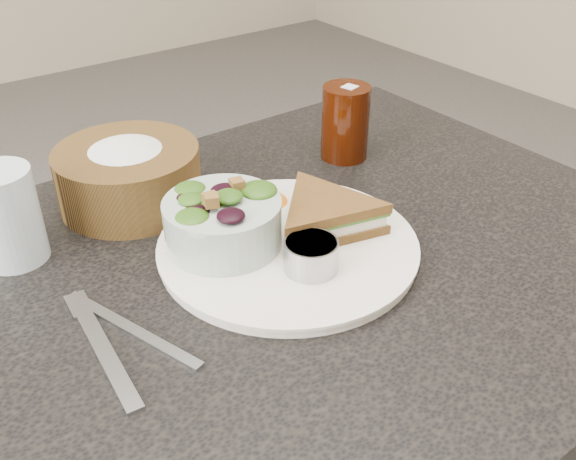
# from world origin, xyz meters

# --- Properties ---
(dinner_plate) EXTENTS (0.30, 0.30, 0.01)m
(dinner_plate) POSITION_xyz_m (0.04, 0.01, 0.76)
(dinner_plate) COLOR white
(dinner_plate) RESTS_ON dining_table
(sandwich) EXTENTS (0.19, 0.19, 0.04)m
(sandwich) POSITION_xyz_m (0.09, 0.01, 0.78)
(sandwich) COLOR brown
(sandwich) RESTS_ON dinner_plate
(salad_bowl) EXTENTS (0.16, 0.16, 0.08)m
(salad_bowl) POSITION_xyz_m (-0.02, 0.05, 0.80)
(salad_bowl) COLOR #9EAFA8
(salad_bowl) RESTS_ON dinner_plate
(dressing_ramekin) EXTENTS (0.08, 0.08, 0.04)m
(dressing_ramekin) POSITION_xyz_m (0.03, -0.05, 0.78)
(dressing_ramekin) COLOR #9D9EA1
(dressing_ramekin) RESTS_ON dinner_plate
(orange_wedge) EXTENTS (0.08, 0.08, 0.03)m
(orange_wedge) POSITION_xyz_m (0.07, 0.10, 0.78)
(orange_wedge) COLOR orange
(orange_wedge) RESTS_ON dinner_plate
(fork) EXTENTS (0.03, 0.17, 0.00)m
(fork) POSITION_xyz_m (-0.20, -0.02, 0.75)
(fork) COLOR #A6A8AD
(fork) RESTS_ON dining_table
(knife) EXTENTS (0.07, 0.18, 0.00)m
(knife) POSITION_xyz_m (-0.17, -0.01, 0.75)
(knife) COLOR #A8ADB5
(knife) RESTS_ON dining_table
(bread_basket) EXTENTS (0.24, 0.24, 0.10)m
(bread_basket) POSITION_xyz_m (-0.05, 0.23, 0.80)
(bread_basket) COLOR brown
(bread_basket) RESTS_ON dining_table
(cola_glass) EXTENTS (0.08, 0.08, 0.12)m
(cola_glass) POSITION_xyz_m (0.26, 0.16, 0.81)
(cola_glass) COLOR black
(cola_glass) RESTS_ON dining_table
(water_glass) EXTENTS (0.08, 0.08, 0.11)m
(water_glass) POSITION_xyz_m (-0.22, 0.19, 0.81)
(water_glass) COLOR silver
(water_glass) RESTS_ON dining_table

